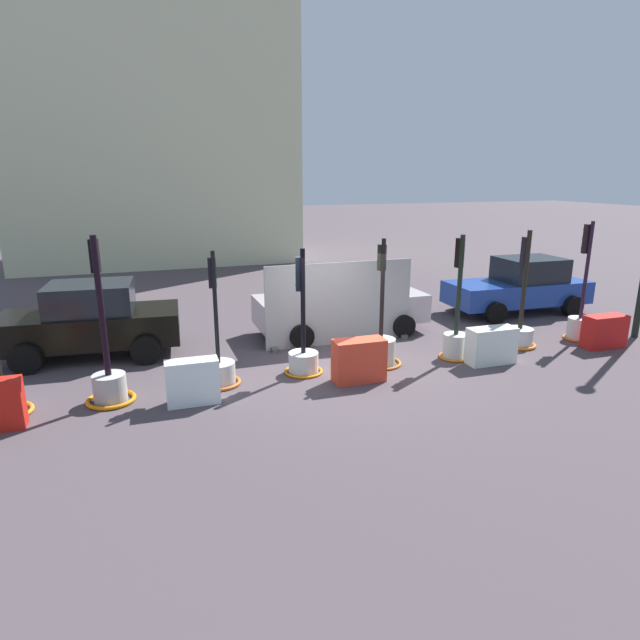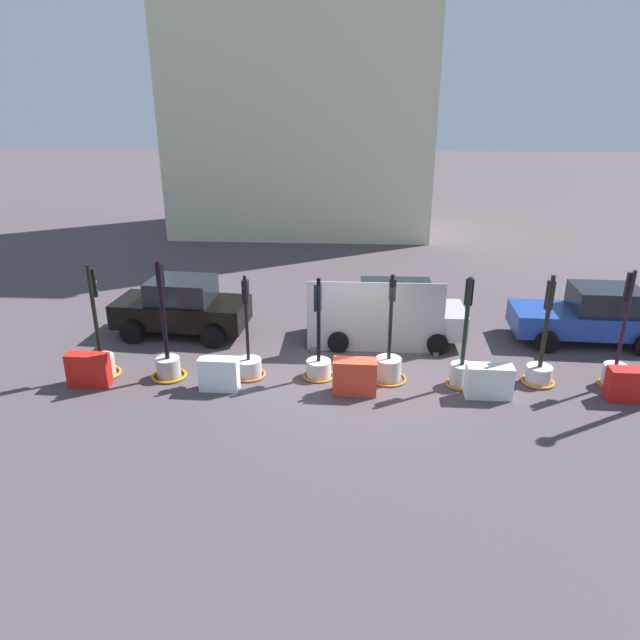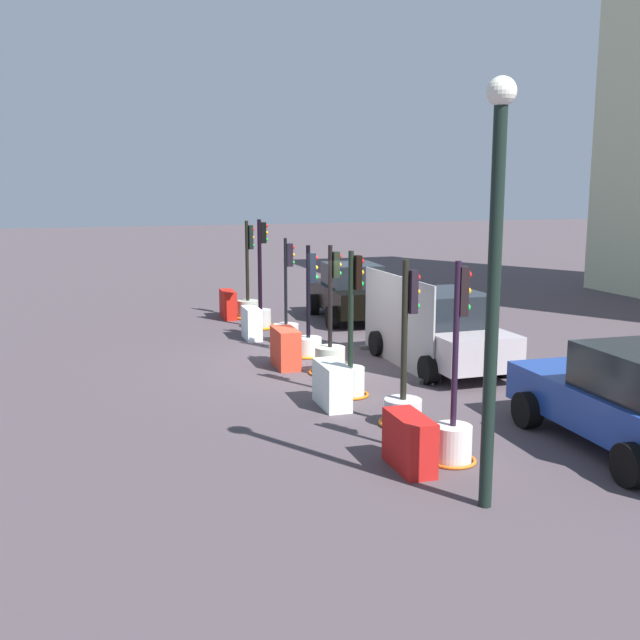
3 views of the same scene
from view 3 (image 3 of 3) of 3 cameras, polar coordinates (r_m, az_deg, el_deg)
ground_plane at (r=17.60m, az=0.12°, el=-3.34°), size 120.00×120.00×0.00m
traffic_light_0 at (r=23.69m, az=-5.43°, el=1.25°), size 0.93×0.93×3.01m
traffic_light_1 at (r=21.97m, az=-4.48°, el=0.74°), size 0.91×0.91×3.13m
traffic_light_2 at (r=20.07m, az=-2.55°, el=-0.51°), size 0.88×0.88×2.73m
traffic_light_3 at (r=18.35m, az=-0.85°, el=-1.29°), size 0.83×0.83×2.69m
traffic_light_4 at (r=16.67m, az=0.78°, el=-2.63°), size 0.95×0.95×2.83m
traffic_light_5 at (r=14.90m, az=2.33°, el=-3.66°), size 0.74×0.74×2.86m
traffic_light_6 at (r=13.23m, az=6.30°, el=-5.89°), size 0.84×0.84×2.87m
traffic_light_7 at (r=11.61m, az=9.99°, el=-7.90°), size 0.73×0.73×3.03m
construction_barrier_0 at (r=23.64m, az=-6.92°, el=1.17°), size 1.05×0.40×0.87m
construction_barrier_1 at (r=20.44m, az=-5.16°, el=-0.25°), size 0.97×0.41×0.85m
construction_barrier_2 at (r=17.24m, az=-2.61°, el=-2.12°), size 1.08×0.49×0.89m
construction_barrier_3 at (r=14.24m, az=0.90°, el=-4.90°), size 1.12×0.47×0.83m
construction_barrier_4 at (r=11.28m, az=6.74°, el=-9.11°), size 1.06×0.47×0.81m
car_black_sedan at (r=23.18m, az=2.37°, el=2.08°), size 4.09×2.33×1.73m
car_silver_hatchback at (r=17.46m, az=8.99°, el=-0.74°), size 4.52×2.11×1.75m
car_blue_estate at (r=12.78m, az=22.27°, el=-5.62°), size 4.39×2.19×1.68m
street_lamp_post at (r=9.56m, az=12.99°, el=4.29°), size 0.36×0.36×5.38m
site_fence_panel at (r=17.45m, az=5.78°, el=-0.19°), size 3.84×0.50×2.07m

